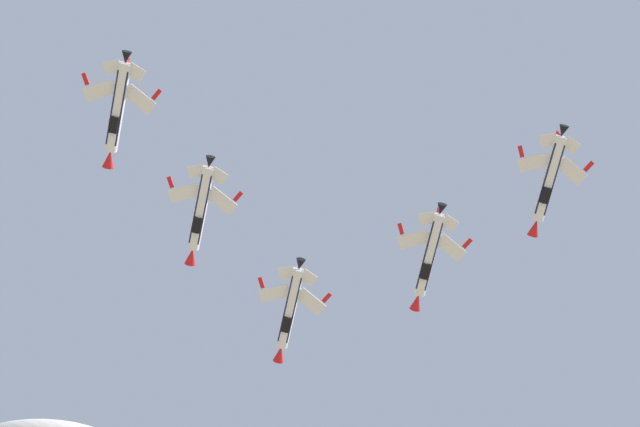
# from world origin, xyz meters

# --- Properties ---
(fighter_jet_lead) EXTENTS (10.53, 15.94, 4.37)m
(fighter_jet_lead) POSITION_xyz_m (-5.37, 58.31, 148.21)
(fighter_jet_lead) COLOR white
(fighter_jet_left_wing) EXTENTS (10.54, 15.94, 4.34)m
(fighter_jet_left_wing) POSITION_xyz_m (-18.46, 44.50, 148.76)
(fighter_jet_left_wing) COLOR white
(fighter_jet_right_wing) EXTENTS (10.54, 15.94, 4.36)m
(fighter_jet_right_wing) POSITION_xyz_m (13.42, 48.92, 147.76)
(fighter_jet_right_wing) COLOR white
(fighter_jet_left_outer) EXTENTS (10.54, 15.94, 4.35)m
(fighter_jet_left_outer) POSITION_xyz_m (-29.49, 30.40, 145.98)
(fighter_jet_left_outer) COLOR white
(fighter_jet_right_outer) EXTENTS (10.54, 15.94, 4.35)m
(fighter_jet_right_outer) POSITION_xyz_m (28.62, 36.95, 147.76)
(fighter_jet_right_outer) COLOR white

